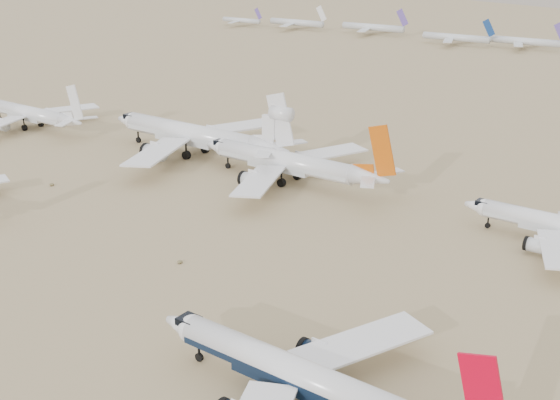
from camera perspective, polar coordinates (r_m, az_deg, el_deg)
name	(u,v)px	position (r m, az deg, el deg)	size (l,w,h in m)	color
ground	(264,354)	(101.53, -1.33, -12.37)	(7000.00, 7000.00, 0.00)	olive
main_airliner	(308,379)	(88.51, 2.32, -14.36)	(46.19, 45.11, 16.30)	white
row2_orange_tail	(292,163)	(167.31, 0.97, 3.01)	(51.25, 50.14, 18.28)	white
row2_white_trijet	(199,135)	(189.60, -6.57, 5.26)	(59.38, 58.03, 21.04)	white
row2_white_twin	(32,114)	(231.18, -19.48, 6.59)	(46.01, 45.02, 16.44)	white
desert_scrub	(42,373)	(102.13, -18.77, -13.19)	(233.60, 121.67, 0.63)	brown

